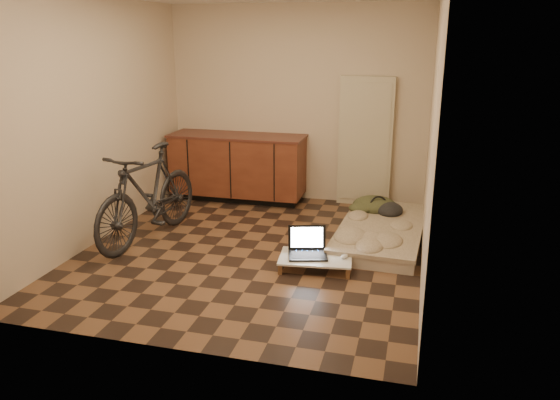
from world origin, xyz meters
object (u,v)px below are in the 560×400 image
(lap_desk, at_px, (316,258))
(laptop, at_px, (307,249))
(bicycle, at_px, (148,190))
(futon, at_px, (381,231))

(lap_desk, height_order, laptop, laptop)
(bicycle, height_order, futon, bicycle)
(bicycle, xyz_separation_m, futon, (2.50, 0.70, -0.50))
(lap_desk, relative_size, laptop, 1.67)
(futon, distance_m, lap_desk, 1.14)
(futon, bearing_deg, lap_desk, -116.36)
(bicycle, bearing_deg, laptop, 1.31)
(bicycle, relative_size, laptop, 3.97)
(futon, distance_m, laptop, 1.16)
(laptop, bearing_deg, futon, 40.03)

